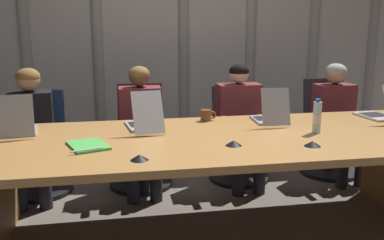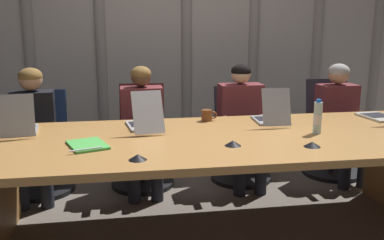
% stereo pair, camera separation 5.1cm
% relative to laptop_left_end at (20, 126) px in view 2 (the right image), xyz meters
% --- Properties ---
extents(ground_plane, '(11.92, 11.92, 0.00)m').
position_rel_laptop_left_end_xyz_m(ground_plane, '(1.40, -0.30, -0.80)').
color(ground_plane, '#6B6056').
extents(conference_table, '(3.59, 1.30, 0.75)m').
position_rel_laptop_left_end_xyz_m(conference_table, '(1.40, -0.30, -0.21)').
color(conference_table, '#B77F42').
rests_on(conference_table, ground_plane).
extents(curtain_backdrop, '(5.96, 0.17, 2.83)m').
position_rel_laptop_left_end_xyz_m(curtain_backdrop, '(1.40, 1.81, 0.61)').
color(curtain_backdrop, beige).
rests_on(curtain_backdrop, ground_plane).
extents(laptop_left_end, '(0.28, 0.41, 0.31)m').
position_rel_laptop_left_end_xyz_m(laptop_left_end, '(0.00, 0.00, 0.00)').
color(laptop_left_end, '#A8ADB7').
rests_on(laptop_left_end, conference_table).
extents(laptop_left_mid, '(0.28, 0.50, 0.31)m').
position_rel_laptop_left_end_xyz_m(laptop_left_mid, '(0.90, 0.00, -0.00)').
color(laptop_left_mid, '#BCBCC1').
rests_on(laptop_left_mid, conference_table).
extents(laptop_center, '(0.24, 0.41, 0.30)m').
position_rel_laptop_left_end_xyz_m(laptop_center, '(1.91, 0.04, -0.00)').
color(laptop_center, '#A8ADB7').
rests_on(laptop_center, conference_table).
extents(office_chair_left_end, '(0.60, 0.60, 0.92)m').
position_rel_laptop_left_end_xyz_m(office_chair_left_end, '(-0.02, 0.82, -0.46)').
color(office_chair_left_end, navy).
rests_on(office_chair_left_end, ground_plane).
extents(office_chair_left_mid, '(0.60, 0.60, 0.96)m').
position_rel_laptop_left_end_xyz_m(office_chair_left_mid, '(0.91, 0.82, -0.45)').
color(office_chair_left_mid, '#511E19').
rests_on(office_chair_left_mid, ground_plane).
extents(office_chair_center, '(0.60, 0.60, 0.91)m').
position_rel_laptop_left_end_xyz_m(office_chair_center, '(1.88, 0.82, -0.47)').
color(office_chair_center, '#2D2D38').
rests_on(office_chair_center, ground_plane).
extents(office_chair_right_mid, '(0.60, 0.60, 0.96)m').
position_rel_laptop_left_end_xyz_m(office_chair_right_mid, '(2.86, 0.82, -0.45)').
color(office_chair_right_mid, '#2D2D38').
rests_on(office_chair_right_mid, ground_plane).
extents(person_left_end, '(0.41, 0.57, 1.15)m').
position_rel_laptop_left_end_xyz_m(person_left_end, '(-0.04, 0.66, -0.15)').
color(person_left_end, black).
rests_on(person_left_end, ground_plane).
extents(person_left_mid, '(0.39, 0.55, 1.15)m').
position_rel_laptop_left_end_xyz_m(person_left_mid, '(0.91, 0.66, -0.16)').
color(person_left_mid, brown).
rests_on(person_left_mid, ground_plane).
extents(person_center, '(0.42, 0.55, 1.16)m').
position_rel_laptop_left_end_xyz_m(person_center, '(1.86, 0.66, -0.15)').
color(person_center, brown).
rests_on(person_center, ground_plane).
extents(person_right_mid, '(0.42, 0.57, 1.14)m').
position_rel_laptop_left_end_xyz_m(person_right_mid, '(2.86, 0.66, -0.15)').
color(person_right_mid, brown).
rests_on(person_right_mid, ground_plane).
extents(water_bottle_primary, '(0.06, 0.06, 0.25)m').
position_rel_laptop_left_end_xyz_m(water_bottle_primary, '(2.13, -0.33, 0.06)').
color(water_bottle_primary, silver).
rests_on(water_bottle_primary, conference_table).
extents(coffee_mug_near, '(0.13, 0.09, 0.09)m').
position_rel_laptop_left_end_xyz_m(coffee_mug_near, '(1.42, 0.20, -0.01)').
color(coffee_mug_near, brown).
rests_on(coffee_mug_near, conference_table).
extents(conference_mic_left_side, '(0.11, 0.11, 0.03)m').
position_rel_laptop_left_end_xyz_m(conference_mic_left_side, '(1.45, -0.55, -0.04)').
color(conference_mic_left_side, black).
rests_on(conference_mic_left_side, conference_table).
extents(conference_mic_middle, '(0.11, 0.11, 0.03)m').
position_rel_laptop_left_end_xyz_m(conference_mic_middle, '(1.95, -0.66, -0.04)').
color(conference_mic_middle, black).
rests_on(conference_mic_middle, conference_table).
extents(conference_mic_right_side, '(0.11, 0.11, 0.03)m').
position_rel_laptop_left_end_xyz_m(conference_mic_right_side, '(0.82, -0.75, -0.04)').
color(conference_mic_right_side, black).
rests_on(conference_mic_right_side, conference_table).
extents(spiral_notepad, '(0.31, 0.36, 0.03)m').
position_rel_laptop_left_end_xyz_m(spiral_notepad, '(0.51, -0.41, -0.05)').
color(spiral_notepad, '#4CB74C').
rests_on(spiral_notepad, conference_table).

